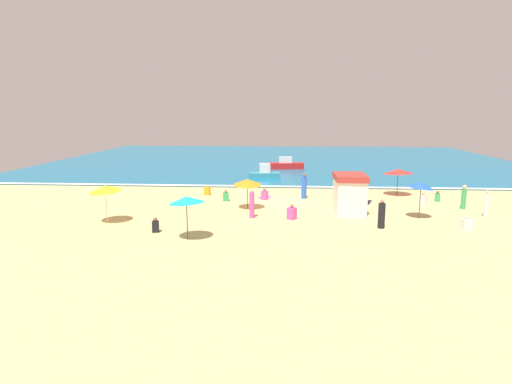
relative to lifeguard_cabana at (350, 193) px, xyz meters
The scene contains 26 objects.
ground_plane 5.52m from the lifeguard_cabana, 146.83° to the left, with size 60.00×60.00×0.00m, color #D8B775.
ocean_water 31.28m from the lifeguard_cabana, 98.26° to the left, with size 60.00×44.00×0.10m, color #146B93.
wave_breaker_foam 10.34m from the lifeguard_cabana, 115.92° to the left, with size 57.00×0.70×0.01m, color white.
lifeguard_cabana is the anchor object (origin of this frame).
beach_umbrella_0 4.39m from the lifeguard_cabana, 17.33° to the right, with size 1.71×1.68×2.38m.
beach_umbrella_1 11.41m from the lifeguard_cabana, 144.09° to the right, with size 2.45×2.44×2.37m.
beach_umbrella_2 7.80m from the lifeguard_cabana, 53.34° to the left, with size 3.05×3.04×2.17m.
beach_umbrella_3 6.79m from the lifeguard_cabana, behind, with size 2.08×2.10×2.15m.
beach_umbrella_4 15.23m from the lifeguard_cabana, 166.31° to the right, with size 2.63×2.64×2.35m.
beachgoer_0 6.51m from the lifeguard_cabana, 164.04° to the right, with size 0.43×0.43×1.82m.
beachgoer_1 4.34m from the lifeguard_cabana, 152.32° to the right, with size 0.64×0.64×0.96m.
beachgoer_2 8.49m from the lifeguard_cabana, ahead, with size 0.33×0.33×1.70m.
beachgoer_3 6.97m from the lifeguard_cabana, 145.94° to the left, with size 0.56×0.56×0.91m.
beachgoer_4 6.23m from the lifeguard_cabana, 25.39° to the left, with size 0.65×0.65×0.99m.
beachgoer_5 11.78m from the lifeguard_cabana, 152.24° to the left, with size 0.48×0.48×0.83m.
beachgoer_6 3.94m from the lifeguard_cabana, 70.71° to the right, with size 0.45×0.45×1.66m.
beachgoer_7 9.22m from the lifeguard_cabana, 159.35° to the left, with size 0.46×0.46×0.84m.
beachgoer_8 8.21m from the lifeguard_cabana, 30.16° to the left, with size 0.45×0.45×0.80m.
beachgoer_9 12.54m from the lifeguard_cabana, 154.52° to the right, with size 0.43×0.43×0.83m.
beachgoer_10 7.10m from the lifeguard_cabana, 30.82° to the right, with size 0.54×0.54×0.81m.
beachgoer_11 8.12m from the lifeguard_cabana, 11.81° to the left, with size 0.39×0.39×1.67m.
beachgoer_12 5.37m from the lifeguard_cabana, 121.03° to the left, with size 0.56×0.56×1.92m.
beach_towel_0 4.05m from the lifeguard_cabana, 64.55° to the left, with size 1.36×1.89×0.01m.
beach_towel_1 7.55m from the lifeguard_cabana, 140.31° to the left, with size 1.37×1.18×0.01m.
small_boat_0 21.39m from the lifeguard_cabana, 101.31° to the left, with size 4.25×1.60×1.38m.
small_boat_1 15.90m from the lifeguard_cabana, 113.13° to the left, with size 3.16×1.69×1.35m.
Camera 1 is at (0.28, -30.77, 6.54)m, focal length 30.17 mm.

